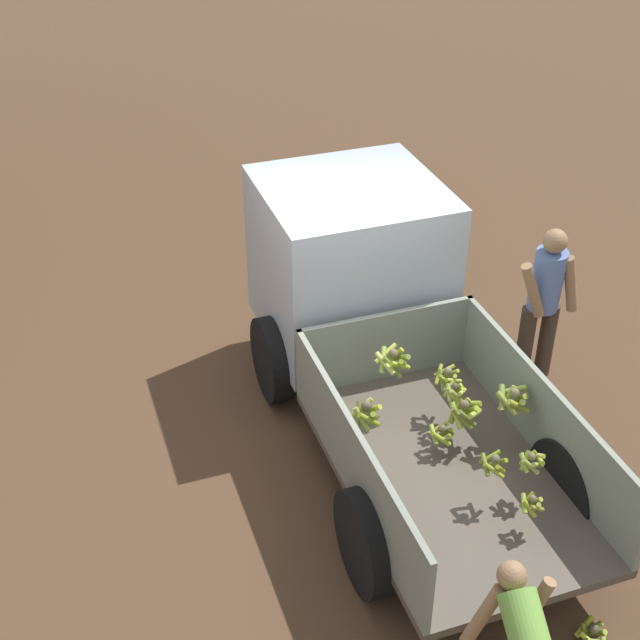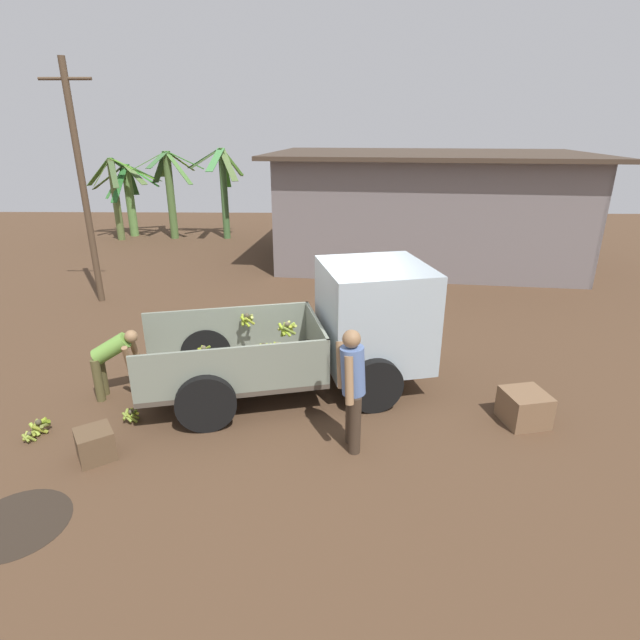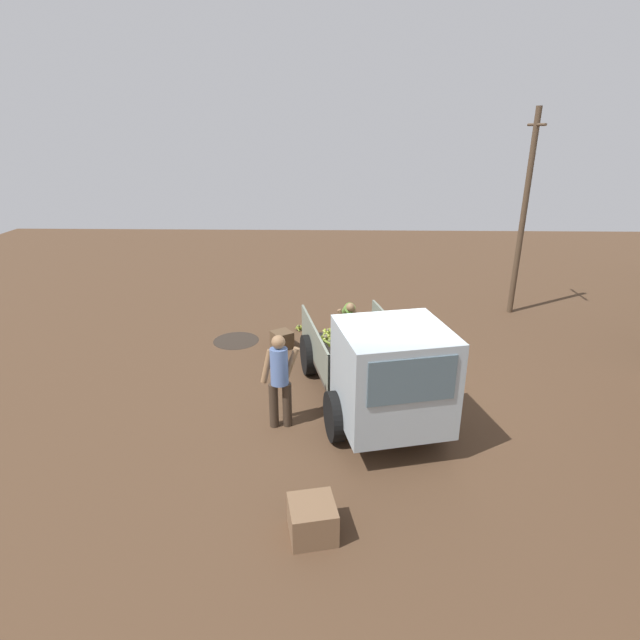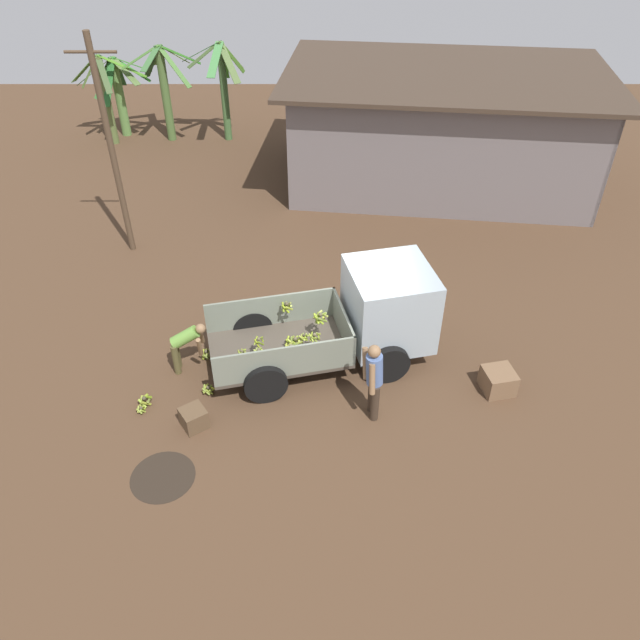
{
  "view_description": "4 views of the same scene",
  "coord_description": "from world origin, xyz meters",
  "px_view_note": "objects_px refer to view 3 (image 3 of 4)",
  "views": [
    {
      "loc": [
        -6.76,
        0.98,
        5.73
      ],
      "look_at": [
        -0.18,
        0.27,
        1.28
      ],
      "focal_mm": 50.0,
      "sensor_mm": 36.0,
      "label": 1
    },
    {
      "loc": [
        0.11,
        -7.85,
        4.13
      ],
      "look_at": [
        -0.03,
        -0.68,
        1.35
      ],
      "focal_mm": 28.0,
      "sensor_mm": 36.0,
      "label": 2
    },
    {
      "loc": [
        8.17,
        -1.14,
        5.04
      ],
      "look_at": [
        -1.06,
        -1.38,
        1.47
      ],
      "focal_mm": 28.0,
      "sensor_mm": 36.0,
      "label": 3
    },
    {
      "loc": [
        -0.58,
        -10.47,
        9.0
      ],
      "look_at": [
        -0.58,
        -0.47,
        1.1
      ],
      "focal_mm": 35.0,
      "sensor_mm": 36.0,
      "label": 4
    }
  ],
  "objects_px": {
    "banana_bunch_on_ground_0": "(317,346)",
    "wooden_crate_1": "(312,519)",
    "utility_pole": "(524,213)",
    "wooden_crate_0": "(282,340)",
    "person_worker_loading": "(348,316)",
    "banana_bunch_on_ground_1": "(307,327)",
    "person_foreground_visitor": "(280,377)",
    "banana_bunch_on_ground_2": "(361,342)",
    "banana_bunch_on_ground_3": "(299,327)",
    "cargo_truck": "(384,372)"
  },
  "relations": [
    {
      "from": "utility_pole",
      "to": "person_foreground_visitor",
      "type": "bearing_deg",
      "value": -45.05
    },
    {
      "from": "person_worker_loading",
      "to": "banana_bunch_on_ground_2",
      "type": "bearing_deg",
      "value": 37.99
    },
    {
      "from": "banana_bunch_on_ground_2",
      "to": "wooden_crate_1",
      "type": "xyz_separation_m",
      "value": [
        6.04,
        -0.95,
        0.11
      ]
    },
    {
      "from": "utility_pole",
      "to": "banana_bunch_on_ground_0",
      "type": "relative_size",
      "value": 20.79
    },
    {
      "from": "person_worker_loading",
      "to": "wooden_crate_1",
      "type": "distance_m",
      "value": 6.41
    },
    {
      "from": "cargo_truck",
      "to": "banana_bunch_on_ground_1",
      "type": "height_order",
      "value": "cargo_truck"
    },
    {
      "from": "person_worker_loading",
      "to": "person_foreground_visitor",
      "type": "bearing_deg",
      "value": -25.4
    },
    {
      "from": "wooden_crate_0",
      "to": "utility_pole",
      "type": "bearing_deg",
      "value": 112.85
    },
    {
      "from": "utility_pole",
      "to": "person_worker_loading",
      "type": "bearing_deg",
      "value": -64.1
    },
    {
      "from": "utility_pole",
      "to": "banana_bunch_on_ground_2",
      "type": "relative_size",
      "value": 18.2
    },
    {
      "from": "person_foreground_visitor",
      "to": "person_worker_loading",
      "type": "relative_size",
      "value": 1.51
    },
    {
      "from": "wooden_crate_0",
      "to": "wooden_crate_1",
      "type": "distance_m",
      "value": 6.08
    },
    {
      "from": "utility_pole",
      "to": "wooden_crate_0",
      "type": "relative_size",
      "value": 12.5
    },
    {
      "from": "banana_bunch_on_ground_0",
      "to": "banana_bunch_on_ground_1",
      "type": "bearing_deg",
      "value": -165.74
    },
    {
      "from": "utility_pole",
      "to": "person_foreground_visitor",
      "type": "relative_size",
      "value": 3.19
    },
    {
      "from": "banana_bunch_on_ground_2",
      "to": "wooden_crate_0",
      "type": "xyz_separation_m",
      "value": [
        0.04,
        -1.93,
        0.07
      ]
    },
    {
      "from": "person_worker_loading",
      "to": "wooden_crate_0",
      "type": "height_order",
      "value": "person_worker_loading"
    },
    {
      "from": "person_foreground_visitor",
      "to": "banana_bunch_on_ground_2",
      "type": "bearing_deg",
      "value": -33.49
    },
    {
      "from": "utility_pole",
      "to": "person_foreground_visitor",
      "type": "height_order",
      "value": "utility_pole"
    },
    {
      "from": "banana_bunch_on_ground_1",
      "to": "wooden_crate_1",
      "type": "height_order",
      "value": "wooden_crate_1"
    },
    {
      "from": "banana_bunch_on_ground_0",
      "to": "banana_bunch_on_ground_3",
      "type": "distance_m",
      "value": 1.35
    },
    {
      "from": "cargo_truck",
      "to": "banana_bunch_on_ground_2",
      "type": "relative_size",
      "value": 15.92
    },
    {
      "from": "wooden_crate_0",
      "to": "person_foreground_visitor",
      "type": "bearing_deg",
      "value": 5.17
    },
    {
      "from": "cargo_truck",
      "to": "banana_bunch_on_ground_1",
      "type": "bearing_deg",
      "value": -173.97
    },
    {
      "from": "person_foreground_visitor",
      "to": "banana_bunch_on_ground_0",
      "type": "distance_m",
      "value": 3.41
    },
    {
      "from": "cargo_truck",
      "to": "wooden_crate_0",
      "type": "bearing_deg",
      "value": -161.29
    },
    {
      "from": "cargo_truck",
      "to": "wooden_crate_0",
      "type": "distance_m",
      "value": 4.12
    },
    {
      "from": "cargo_truck",
      "to": "utility_pole",
      "type": "distance_m",
      "value": 7.69
    },
    {
      "from": "banana_bunch_on_ground_0",
      "to": "banana_bunch_on_ground_3",
      "type": "xyz_separation_m",
      "value": [
        -1.24,
        -0.53,
        -0.03
      ]
    },
    {
      "from": "banana_bunch_on_ground_1",
      "to": "wooden_crate_0",
      "type": "xyz_separation_m",
      "value": [
        1.07,
        -0.56,
        0.09
      ]
    },
    {
      "from": "banana_bunch_on_ground_0",
      "to": "banana_bunch_on_ground_3",
      "type": "bearing_deg",
      "value": -156.76
    },
    {
      "from": "person_worker_loading",
      "to": "banana_bunch_on_ground_1",
      "type": "height_order",
      "value": "person_worker_loading"
    },
    {
      "from": "banana_bunch_on_ground_1",
      "to": "wooden_crate_0",
      "type": "distance_m",
      "value": 1.21
    },
    {
      "from": "cargo_truck",
      "to": "person_worker_loading",
      "type": "relative_size",
      "value": 4.2
    },
    {
      "from": "banana_bunch_on_ground_2",
      "to": "wooden_crate_1",
      "type": "height_order",
      "value": "wooden_crate_1"
    },
    {
      "from": "cargo_truck",
      "to": "person_foreground_visitor",
      "type": "height_order",
      "value": "cargo_truck"
    },
    {
      "from": "banana_bunch_on_ground_1",
      "to": "banana_bunch_on_ground_3",
      "type": "xyz_separation_m",
      "value": [
        -0.03,
        -0.22,
        -0.03
      ]
    },
    {
      "from": "banana_bunch_on_ground_0",
      "to": "wooden_crate_1",
      "type": "relative_size",
      "value": 0.44
    },
    {
      "from": "banana_bunch_on_ground_0",
      "to": "wooden_crate_1",
      "type": "distance_m",
      "value": 5.86
    },
    {
      "from": "banana_bunch_on_ground_3",
      "to": "wooden_crate_1",
      "type": "bearing_deg",
      "value": 5.18
    },
    {
      "from": "banana_bunch_on_ground_1",
      "to": "banana_bunch_on_ground_3",
      "type": "height_order",
      "value": "banana_bunch_on_ground_1"
    },
    {
      "from": "banana_bunch_on_ground_2",
      "to": "cargo_truck",
      "type": "bearing_deg",
      "value": 3.0
    },
    {
      "from": "utility_pole",
      "to": "person_worker_loading",
      "type": "relative_size",
      "value": 4.8
    },
    {
      "from": "banana_bunch_on_ground_3",
      "to": "utility_pole",
      "type": "bearing_deg",
      "value": 104.79
    },
    {
      "from": "utility_pole",
      "to": "wooden_crate_0",
      "type": "distance_m",
      "value": 7.45
    },
    {
      "from": "wooden_crate_1",
      "to": "banana_bunch_on_ground_2",
      "type": "bearing_deg",
      "value": 171.04
    },
    {
      "from": "cargo_truck",
      "to": "wooden_crate_1",
      "type": "distance_m",
      "value": 2.94
    },
    {
      "from": "utility_pole",
      "to": "person_worker_loading",
      "type": "distance_m",
      "value": 5.76
    },
    {
      "from": "person_worker_loading",
      "to": "banana_bunch_on_ground_1",
      "type": "bearing_deg",
      "value": -129.98
    },
    {
      "from": "utility_pole",
      "to": "banana_bunch_on_ground_3",
      "type": "height_order",
      "value": "utility_pole"
    }
  ]
}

